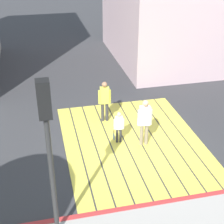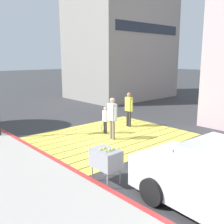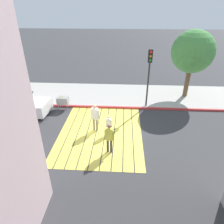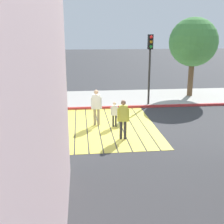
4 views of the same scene
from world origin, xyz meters
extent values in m
plane|color=#38383A|center=(0.00, 0.00, 0.00)|extent=(120.00, 120.00, 0.00)
cube|color=#EAD64C|center=(0.00, -2.20, 0.01)|extent=(6.40, 0.50, 0.01)
cube|color=#EAD64C|center=(0.00, -1.65, 0.01)|extent=(6.40, 0.50, 0.01)
cube|color=#EAD64C|center=(0.00, -1.10, 0.01)|extent=(6.40, 0.50, 0.01)
cube|color=#EAD64C|center=(0.00, -0.55, 0.01)|extent=(6.40, 0.50, 0.01)
cube|color=#EAD64C|center=(0.00, 0.00, 0.01)|extent=(6.40, 0.50, 0.01)
cube|color=#EAD64C|center=(0.00, 0.55, 0.01)|extent=(6.40, 0.50, 0.01)
cube|color=#EAD64C|center=(0.00, 1.10, 0.01)|extent=(6.40, 0.50, 0.01)
cube|color=#EAD64C|center=(0.00, 1.65, 0.01)|extent=(6.40, 0.50, 0.01)
cube|color=#EAD64C|center=(0.00, 2.20, 0.01)|extent=(6.40, 0.50, 0.01)
cube|color=#ADA8A0|center=(-5.60, 0.00, 0.06)|extent=(4.80, 40.00, 0.12)
cube|color=#BC3333|center=(-3.25, 0.00, 0.07)|extent=(0.16, 40.00, 0.13)
cube|color=white|center=(-2.00, -6.02, 0.59)|extent=(2.01, 4.38, 0.80)
cube|color=silver|center=(-2.01, -6.17, 1.27)|extent=(1.63, 2.14, 0.60)
cube|color=#1E2833|center=(-1.96, -5.25, 1.21)|extent=(1.49, 0.40, 0.49)
cylinder|color=black|center=(-1.05, -4.73, 0.33)|extent=(0.25, 0.67, 0.66)
cylinder|color=black|center=(-2.81, -4.64, 0.33)|extent=(0.25, 0.67, 0.66)
cylinder|color=black|center=(-2.95, -7.31, 0.33)|extent=(0.25, 0.67, 0.66)
cylinder|color=#2D2D2D|center=(-3.60, 3.03, 1.70)|extent=(0.12, 0.12, 3.40)
cube|color=black|center=(-3.60, 3.03, 3.82)|extent=(0.28, 0.28, 0.84)
sphere|color=#FF2323|center=(-3.44, 3.03, 4.10)|extent=(0.18, 0.18, 0.18)
sphere|color=#956310|center=(-3.44, 3.03, 3.83)|extent=(0.18, 0.18, 0.18)
sphere|color=#188429|center=(-3.44, 3.03, 3.56)|extent=(0.18, 0.18, 0.18)
cylinder|color=brown|center=(-5.67, 6.44, 1.30)|extent=(0.36, 0.36, 2.60)
sphere|color=#478C42|center=(-5.67, 6.44, 3.72)|extent=(3.20, 3.20, 3.20)
sphere|color=#478C42|center=(-5.07, 6.14, 3.32)|extent=(1.92, 1.92, 1.92)
cube|color=#99999E|center=(-2.90, -3.09, 0.70)|extent=(0.56, 0.80, 0.50)
cylinder|color=#99999E|center=(-2.68, -2.77, 0.23)|extent=(0.04, 0.04, 0.45)
cylinder|color=#99999E|center=(-3.12, -2.77, 0.23)|extent=(0.04, 0.04, 0.45)
cylinder|color=#99999E|center=(-2.68, -3.41, 0.23)|extent=(0.04, 0.04, 0.45)
cylinder|color=#99999E|center=(-3.12, -3.41, 0.23)|extent=(0.04, 0.04, 0.45)
sphere|color=#CCE033|center=(-3.02, -3.24, 0.98)|extent=(0.07, 0.07, 0.07)
sphere|color=#CCE033|center=(-2.90, -3.24, 0.98)|extent=(0.07, 0.07, 0.07)
sphere|color=#CCE033|center=(-2.78, -3.24, 0.98)|extent=(0.07, 0.07, 0.07)
sphere|color=#CCE033|center=(-3.02, -3.04, 0.98)|extent=(0.07, 0.07, 0.07)
sphere|color=#CCE033|center=(-2.90, -3.04, 0.98)|extent=(0.07, 0.07, 0.07)
cylinder|color=gray|center=(-0.18, -0.25, 0.42)|extent=(0.12, 0.12, 0.83)
cylinder|color=gray|center=(-0.20, -0.43, 0.42)|extent=(0.12, 0.12, 0.83)
cube|color=white|center=(-0.19, -0.34, 1.18)|extent=(0.26, 0.38, 0.69)
sphere|color=tan|center=(-0.19, -0.34, 1.65)|extent=(0.22, 0.22, 0.22)
cylinder|color=white|center=(-0.17, -0.12, 1.11)|extent=(0.09, 0.09, 0.59)
cylinder|color=white|center=(-0.21, -0.55, 1.11)|extent=(0.09, 0.09, 0.59)
cylinder|color=#333338|center=(1.81, 0.75, 0.40)|extent=(0.12, 0.12, 0.80)
cylinder|color=#333338|center=(1.79, 0.57, 0.40)|extent=(0.12, 0.12, 0.80)
cube|color=#D8D84C|center=(1.80, 0.66, 1.14)|extent=(0.25, 0.37, 0.67)
sphere|color=#9E7051|center=(1.80, 0.66, 1.60)|extent=(0.21, 0.21, 0.21)
cylinder|color=#D8D84C|center=(1.82, 0.87, 1.07)|extent=(0.09, 0.09, 0.57)
cylinder|color=#D8D84C|center=(1.78, 0.46, 1.07)|extent=(0.09, 0.09, 0.57)
cylinder|color=#333338|center=(0.15, 0.56, 0.29)|extent=(0.09, 0.09, 0.58)
cylinder|color=#333338|center=(0.13, 0.43, 0.29)|extent=(0.09, 0.09, 0.58)
cube|color=white|center=(0.14, 0.50, 0.82)|extent=(0.19, 0.27, 0.48)
sphere|color=beige|center=(0.14, 0.50, 1.15)|extent=(0.15, 0.15, 0.15)
cylinder|color=white|center=(0.16, 0.65, 0.77)|extent=(0.06, 0.06, 0.41)
cylinder|color=white|center=(0.12, 0.34, 0.77)|extent=(0.06, 0.06, 0.41)
cylinder|color=black|center=(0.20, 0.67, 0.48)|extent=(0.03, 0.03, 0.28)
torus|color=blue|center=(0.20, 0.67, 0.24)|extent=(0.28, 0.06, 0.28)
camera|label=1|loc=(-9.94, 3.09, 6.88)|focal=54.83mm
camera|label=2|loc=(-7.24, -8.16, 3.37)|focal=42.20mm
camera|label=3|loc=(9.91, 1.29, 6.79)|focal=31.69mm
camera|label=4|loc=(13.13, -1.08, 4.43)|focal=46.14mm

